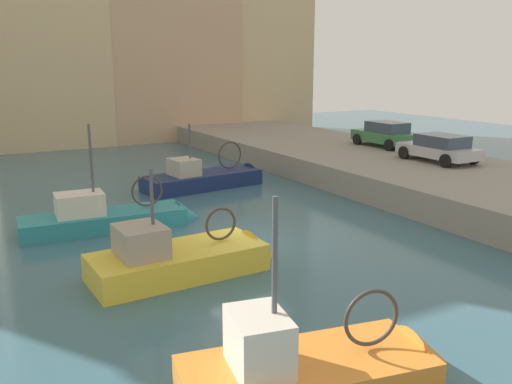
% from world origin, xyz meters
% --- Properties ---
extents(water_surface, '(80.00, 80.00, 0.00)m').
position_xyz_m(water_surface, '(0.00, 0.00, 0.00)').
color(water_surface, '#386070').
rests_on(water_surface, ground).
extents(quay_wall, '(9.00, 56.00, 1.20)m').
position_xyz_m(quay_wall, '(11.50, 0.00, 0.60)').
color(quay_wall, gray).
rests_on(quay_wall, ground).
extents(fishing_boat_teal, '(6.75, 2.24, 4.64)m').
position_xyz_m(fishing_boat_teal, '(-3.45, 3.81, 0.13)').
color(fishing_boat_teal, teal).
rests_on(fishing_boat_teal, ground).
extents(fishing_boat_orange, '(5.72, 2.89, 4.65)m').
position_xyz_m(fishing_boat_orange, '(-2.71, -8.30, 0.13)').
color(fishing_boat_orange, orange).
rests_on(fishing_boat_orange, ground).
extents(fishing_boat_navy, '(6.79, 2.70, 4.09)m').
position_xyz_m(fishing_boat_navy, '(2.54, 8.47, 0.10)').
color(fishing_boat_navy, navy).
rests_on(fishing_boat_navy, ground).
extents(fishing_boat_yellow, '(5.83, 2.37, 4.13)m').
position_xyz_m(fishing_boat_yellow, '(-2.71, -1.68, 0.12)').
color(fishing_boat_yellow, gold).
rests_on(fishing_boat_yellow, ground).
extents(parked_car_silver, '(2.12, 4.10, 1.35)m').
position_xyz_m(parked_car_silver, '(12.61, 3.17, 1.89)').
color(parked_car_silver, '#B7B7BC').
rests_on(parked_car_silver, quay_wall).
extents(parked_car_green, '(1.98, 4.02, 1.46)m').
position_xyz_m(parked_car_green, '(13.74, 8.29, 1.94)').
color(parked_car_green, '#387547').
rests_on(parked_car_green, quay_wall).
extents(waterfront_building_west_mid, '(11.34, 8.35, 16.01)m').
position_xyz_m(waterfront_building_west_mid, '(7.27, 28.11, 8.03)').
color(waterfront_building_west_mid, tan).
rests_on(waterfront_building_west_mid, ground).
extents(waterfront_building_east, '(8.51, 8.40, 20.33)m').
position_xyz_m(waterfront_building_east, '(-1.81, 28.07, 10.19)').
color(waterfront_building_east, '#D1B284').
rests_on(waterfront_building_east, ground).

